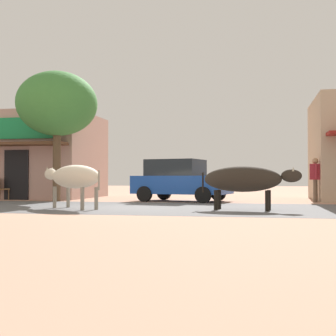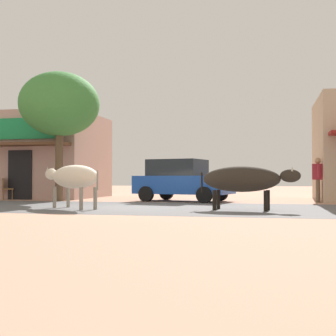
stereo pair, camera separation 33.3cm
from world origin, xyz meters
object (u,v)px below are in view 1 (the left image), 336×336
Objects in this scene: cow_far_dark at (245,179)px; cafe_chair_near_tree at (2,188)px; parked_hatchback_car at (180,180)px; roadside_tree at (57,104)px; cow_near_brown at (74,177)px; pedestrian_by_shop at (315,176)px.

cafe_chair_near_tree is at bearing 156.98° from cow_far_dark.
parked_hatchback_car is at bearing 1.50° from cafe_chair_near_tree.
cow_near_brown is (2.43, -4.00, -2.89)m from roadside_tree.
cow_far_dark is at bearing -25.78° from roadside_tree.
pedestrian_by_shop is (5.14, 0.40, 0.15)m from parked_hatchback_car.
cow_near_brown is 2.80× the size of cafe_chair_near_tree.
cow_far_dark reaches higher than cafe_chair_near_tree.
roadside_tree is 4.43m from cafe_chair_near_tree.
cafe_chair_near_tree is (-2.84, 0.77, -3.31)m from roadside_tree.
cow_near_brown is 7.11m from cafe_chair_near_tree.
roadside_tree is at bearing 121.25° from cow_near_brown.
cow_far_dark is 1.67× the size of pedestrian_by_shop.
cow_near_brown is 0.92× the size of cow_far_dark.
cafe_chair_near_tree is at bearing -177.31° from pedestrian_by_shop.
parked_hatchback_car is at bearing -175.55° from pedestrian_by_shop.
parked_hatchback_car reaches higher than cafe_chair_near_tree.
cow_near_brown is at bearing -144.33° from pedestrian_by_shop.
pedestrian_by_shop is at bearing 7.89° from roadside_tree.
roadside_tree is at bearing -15.27° from cafe_chair_near_tree.
cow_far_dark is at bearing -23.02° from cafe_chair_near_tree.
roadside_tree is 5.56× the size of cafe_chair_near_tree.
cow_near_brown is at bearing -115.20° from parked_hatchback_car.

